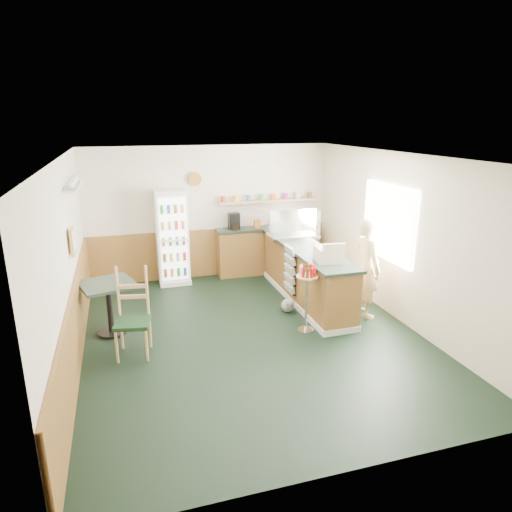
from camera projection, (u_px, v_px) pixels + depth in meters
name	position (u px, v px, depth m)	size (l,w,h in m)	color
ground	(251.00, 335.00, 7.02)	(6.00, 6.00, 0.00)	black
room_envelope	(224.00, 229.00, 7.19)	(5.04, 6.02, 2.72)	beige
service_counter	(306.00, 276.00, 8.25)	(0.68, 3.01, 1.01)	olive
back_counter	(268.00, 248.00, 9.76)	(2.24, 0.42, 1.69)	olive
drinks_fridge	(172.00, 238.00, 9.04)	(0.62, 0.53, 1.87)	white
display_case	(293.00, 224.00, 8.66)	(0.94, 0.49, 0.53)	silver
cash_register	(329.00, 254.00, 7.26)	(0.40, 0.42, 0.23)	beige
shopkeeper	(367.00, 268.00, 7.51)	(0.56, 0.40, 1.68)	tan
condiment_stand	(307.00, 287.00, 6.97)	(0.34, 0.34, 1.06)	silver
newspaper_rack	(290.00, 270.00, 8.00)	(0.09, 0.42, 0.85)	black
cafe_table	(109.00, 298.00, 6.90)	(0.94, 0.94, 0.83)	black
cafe_chair	(131.00, 309.00, 6.33)	(0.54, 0.54, 1.25)	black
dog_doorstop	(288.00, 305.00, 7.82)	(0.22, 0.29, 0.27)	gray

